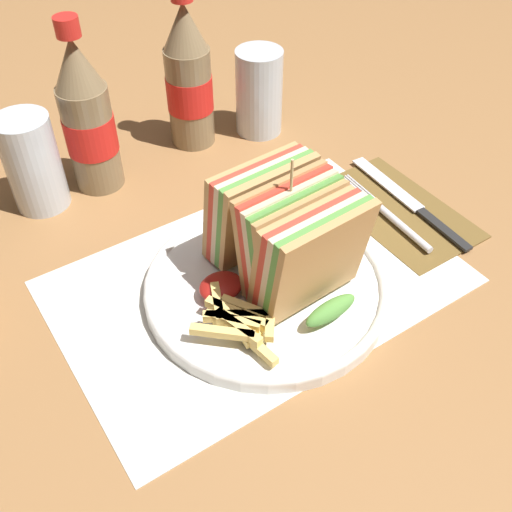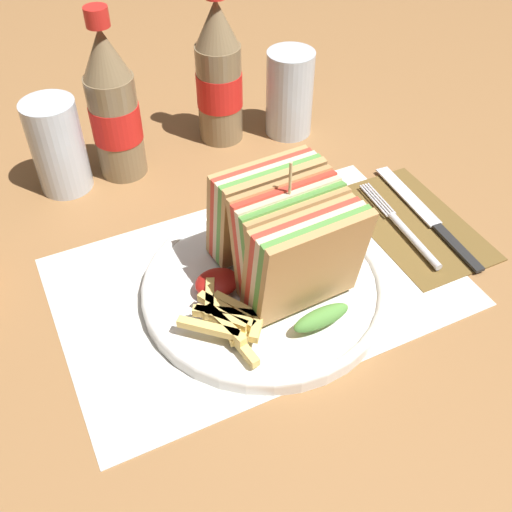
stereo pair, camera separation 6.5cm
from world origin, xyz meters
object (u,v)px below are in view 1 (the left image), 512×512
object	(u,v)px
coke_bottle_far	(189,79)
glass_far	(33,163)
plate_main	(266,286)
coke_bottle_near	(88,119)
fork	(393,218)
knife	(410,202)
glass_near	(259,92)
club_sandwich	(288,236)

from	to	relation	value
coke_bottle_far	glass_far	distance (m)	0.24
coke_bottle_far	glass_far	size ratio (longest dim) A/B	1.81
plate_main	coke_bottle_far	size ratio (longest dim) A/B	1.19
plate_main	glass_far	world-z (taller)	glass_far
coke_bottle_near	fork	bearing A→B (deg)	-46.42
knife	glass_near	bearing A→B (deg)	106.15
coke_bottle_far	glass_near	bearing A→B (deg)	-17.25
coke_bottle_near	glass_far	bearing A→B (deg)	-179.85
coke_bottle_near	glass_far	distance (m)	0.09
knife	glass_far	size ratio (longest dim) A/B	1.74
knife	glass_near	xyz separation A→B (m)	(-0.06, 0.26, 0.06)
fork	coke_bottle_far	size ratio (longest dim) A/B	0.75
plate_main	glass_far	xyz separation A→B (m)	(-0.15, 0.29, 0.05)
club_sandwich	coke_bottle_near	bearing A→B (deg)	107.66
fork	coke_bottle_near	bearing A→B (deg)	136.74
fork	glass_far	bearing A→B (deg)	144.11
knife	coke_bottle_near	distance (m)	0.43
coke_bottle_near	coke_bottle_far	distance (m)	0.16
glass_far	coke_bottle_far	bearing A→B (deg)	5.26
knife	coke_bottle_far	bearing A→B (deg)	121.50
glass_near	knife	bearing A→B (deg)	-77.02
plate_main	fork	xyz separation A→B (m)	(0.20, 0.01, -0.00)
knife	glass_near	distance (m)	0.28
plate_main	club_sandwich	xyz separation A→B (m)	(0.02, -0.00, 0.07)
coke_bottle_far	glass_near	xyz separation A→B (m)	(0.10, -0.03, -0.03)
glass_far	plate_main	bearing A→B (deg)	-62.71
plate_main	knife	bearing A→B (deg)	5.41
club_sandwich	knife	world-z (taller)	club_sandwich
glass_near	plate_main	bearing A→B (deg)	-122.59
plate_main	club_sandwich	world-z (taller)	club_sandwich
fork	glass_near	distance (m)	0.28
knife	coke_bottle_far	distance (m)	0.34
club_sandwich	coke_bottle_near	distance (m)	0.31
knife	glass_near	size ratio (longest dim) A/B	1.74
coke_bottle_near	glass_far	size ratio (longest dim) A/B	1.81
plate_main	coke_bottle_near	world-z (taller)	coke_bottle_near
club_sandwich	knife	distance (m)	0.23
plate_main	coke_bottle_far	world-z (taller)	coke_bottle_far
coke_bottle_far	club_sandwich	bearing A→B (deg)	-100.94
club_sandwich	knife	size ratio (longest dim) A/B	0.80
knife	club_sandwich	bearing A→B (deg)	-169.67
plate_main	glass_near	xyz separation A→B (m)	(0.18, 0.29, 0.05)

